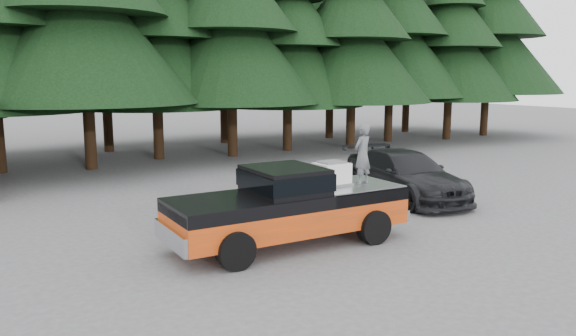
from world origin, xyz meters
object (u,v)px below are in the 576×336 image
man_on_bed (362,154)px  air_compressor (332,174)px  parked_car (405,175)px  pickup_truck (288,218)px

man_on_bed → air_compressor: bearing=-39.1°
air_compressor → parked_car: (4.66, 2.45, -0.81)m
man_on_bed → parked_car: man_on_bed is taller
pickup_truck → parked_car: bearing=23.1°
air_compressor → parked_car: bearing=25.6°
air_compressor → man_on_bed: size_ratio=0.52×
parked_car → air_compressor: bearing=-144.5°
man_on_bed → parked_car: size_ratio=0.28×
pickup_truck → air_compressor: air_compressor is taller
pickup_truck → air_compressor: bearing=4.0°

